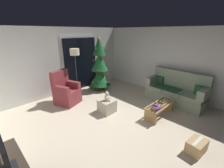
# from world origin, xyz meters

# --- Properties ---
(ground_plane) EXTENTS (7.00, 7.00, 0.00)m
(ground_plane) POSITION_xyz_m (0.00, 0.00, 0.00)
(ground_plane) COLOR beige
(wall_back) EXTENTS (5.72, 0.12, 2.50)m
(wall_back) POSITION_xyz_m (0.00, 3.06, 1.25)
(wall_back) COLOR silver
(wall_back) RESTS_ON ground
(wall_right) EXTENTS (0.12, 6.00, 2.50)m
(wall_right) POSITION_xyz_m (2.86, 0.00, 1.25)
(wall_right) COLOR silver
(wall_right) RESTS_ON ground
(patio_door_frame) EXTENTS (1.60, 0.02, 2.20)m
(patio_door_frame) POSITION_xyz_m (0.84, 2.99, 1.10)
(patio_door_frame) COLOR silver
(patio_door_frame) RESTS_ON ground
(patio_door_glass) EXTENTS (1.50, 0.02, 2.10)m
(patio_door_glass) POSITION_xyz_m (0.84, 2.97, 1.05)
(patio_door_glass) COLOR black
(patio_door_glass) RESTS_ON ground
(couch) EXTENTS (0.85, 1.97, 1.08)m
(couch) POSITION_xyz_m (2.32, -0.48, 0.40)
(couch) COLOR gray
(couch) RESTS_ON ground
(coffee_table) EXTENTS (1.10, 0.40, 0.37)m
(coffee_table) POSITION_xyz_m (1.11, -0.55, 0.25)
(coffee_table) COLOR #9E7547
(coffee_table) RESTS_ON ground
(remote_white) EXTENTS (0.15, 0.13, 0.02)m
(remote_white) POSITION_xyz_m (0.95, -0.53, 0.38)
(remote_white) COLOR silver
(remote_white) RESTS_ON coffee_table
(remote_graphite) EXTENTS (0.13, 0.15, 0.02)m
(remote_graphite) POSITION_xyz_m (1.07, -0.45, 0.38)
(remote_graphite) COLOR #333338
(remote_graphite) RESTS_ON coffee_table
(remote_silver) EXTENTS (0.12, 0.15, 0.02)m
(remote_silver) POSITION_xyz_m (1.41, -0.55, 0.38)
(remote_silver) COLOR #ADADB2
(remote_silver) RESTS_ON coffee_table
(remote_black) EXTENTS (0.07, 0.16, 0.02)m
(remote_black) POSITION_xyz_m (1.20, -0.49, 0.38)
(remote_black) COLOR black
(remote_black) RESTS_ON coffee_table
(book_stack) EXTENTS (0.24, 0.23, 0.09)m
(book_stack) POSITION_xyz_m (0.77, -0.60, 0.41)
(book_stack) COLOR #6B3D7A
(book_stack) RESTS_ON coffee_table
(cell_phone) EXTENTS (0.09, 0.15, 0.01)m
(cell_phone) POSITION_xyz_m (0.75, -0.59, 0.47)
(cell_phone) COLOR black
(cell_phone) RESTS_ON book_stack
(christmas_tree) EXTENTS (0.87, 0.87, 2.20)m
(christmas_tree) POSITION_xyz_m (1.24, 2.26, 0.97)
(christmas_tree) COLOR #4C1E19
(christmas_tree) RESTS_ON ground
(armchair) EXTENTS (0.88, 0.88, 1.13)m
(armchair) POSITION_xyz_m (-0.39, 2.12, 0.40)
(armchair) COLOR maroon
(armchair) RESTS_ON ground
(floor_lamp) EXTENTS (0.32, 0.32, 1.78)m
(floor_lamp) POSITION_xyz_m (0.18, 2.30, 1.51)
(floor_lamp) COLOR #2D2D30
(floor_lamp) RESTS_ON ground
(television) EXTENTS (0.21, 0.84, 0.61)m
(television) POSITION_xyz_m (-2.50, -0.49, 1.06)
(television) COLOR black
(television) RESTS_ON media_shelf
(ottoman) EXTENTS (0.44, 0.44, 0.39)m
(ottoman) POSITION_xyz_m (0.17, 0.69, 0.20)
(ottoman) COLOR #B2A893
(ottoman) RESTS_ON ground
(teddy_bear_cream) EXTENTS (0.21, 0.22, 0.29)m
(teddy_bear_cream) POSITION_xyz_m (0.18, 0.68, 0.51)
(teddy_bear_cream) COLOR beige
(teddy_bear_cream) RESTS_ON ottoman
(cardboard_box_taped_mid_floor) EXTENTS (0.47, 0.34, 0.28)m
(cardboard_box_taped_mid_floor) POSITION_xyz_m (0.37, -1.78, 0.14)
(cardboard_box_taped_mid_floor) COLOR tan
(cardboard_box_taped_mid_floor) RESTS_ON ground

